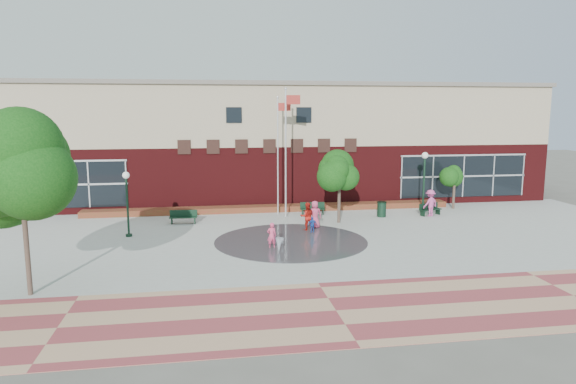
{
  "coord_description": "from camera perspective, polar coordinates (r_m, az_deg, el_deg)",
  "views": [
    {
      "loc": [
        -4.47,
        -24.05,
        7.16
      ],
      "look_at": [
        0.0,
        4.0,
        2.6
      ],
      "focal_mm": 32.0,
      "sensor_mm": 36.0,
      "label": 1
    }
  ],
  "objects": [
    {
      "name": "library_building",
      "position": [
        41.84,
        -2.92,
        5.66
      ],
      "size": [
        44.4,
        10.4,
        9.2
      ],
      "color": "#4B0E10",
      "rests_on": "ground"
    },
    {
      "name": "tree_mid",
      "position": [
        32.52,
        5.75,
        2.33
      ],
      "size": [
        2.72,
        2.72,
        4.59
      ],
      "color": "#423229",
      "rests_on": "ground"
    },
    {
      "name": "child_splash",
      "position": [
        26.83,
        -1.82,
        -4.85
      ],
      "size": [
        0.53,
        0.38,
        1.37
      ],
      "primitive_type": "imported",
      "rotation": [
        0.0,
        0.0,
        3.25
      ],
      "color": "#EA4573",
      "rests_on": "ground"
    },
    {
      "name": "tree_big_left",
      "position": [
        21.73,
        -27.66,
        2.94
      ],
      "size": [
        4.56,
        4.56,
        7.29
      ],
      "color": "#423229",
      "rests_on": "ground"
    },
    {
      "name": "child_blue",
      "position": [
        30.15,
        2.73,
        -3.67
      ],
      "size": [
        0.59,
        0.29,
        0.99
      ],
      "primitive_type": "imported",
      "rotation": [
        0.0,
        0.0,
        3.22
      ],
      "color": "#1F4DB2",
      "rests_on": "ground"
    },
    {
      "name": "tree_small_right",
      "position": [
        39.06,
        18.05,
        1.97
      ],
      "size": [
        2.09,
        2.09,
        3.57
      ],
      "color": "#423229",
      "rests_on": "ground"
    },
    {
      "name": "bench_left",
      "position": [
        33.22,
        -11.55,
        -3.02
      ],
      "size": [
        1.76,
        0.59,
        0.87
      ],
      "rotation": [
        0.0,
        0.0,
        -0.06
      ],
      "color": "black",
      "rests_on": "ground"
    },
    {
      "name": "flower_bed",
      "position": [
        36.63,
        -1.87,
        -2.16
      ],
      "size": [
        26.0,
        1.2,
        0.4
      ],
      "primitive_type": "cube",
      "color": "#A40B22",
      "rests_on": "ground"
    },
    {
      "name": "water_jet_a",
      "position": [
        26.16,
        -1.01,
        -6.77
      ],
      "size": [
        0.38,
        0.38,
        0.73
      ],
      "primitive_type": "cone",
      "rotation": [
        3.14,
        0.0,
        0.0
      ],
      "color": "white",
      "rests_on": "ground"
    },
    {
      "name": "bench_mid",
      "position": [
        35.42,
        2.75,
        -2.1
      ],
      "size": [
        1.74,
        0.63,
        0.85
      ],
      "rotation": [
        0.0,
        0.0,
        -0.1
      ],
      "color": "black",
      "rests_on": "ground"
    },
    {
      "name": "plaza_concrete",
      "position": [
        29.29,
        0.0,
        -5.02
      ],
      "size": [
        46.0,
        18.0,
        0.01
      ],
      "primitive_type": "cube",
      "color": "#A8A8A0",
      "rests_on": "ground"
    },
    {
      "name": "bench_right",
      "position": [
        36.47,
        15.51,
        -2.11
      ],
      "size": [
        1.71,
        0.95,
        0.83
      ],
      "rotation": [
        0.0,
        0.0,
        0.32
      ],
      "color": "black",
      "rests_on": "ground"
    },
    {
      "name": "splash_pad",
      "position": [
        28.33,
        0.32,
        -5.51
      ],
      "size": [
        8.4,
        8.4,
        0.01
      ],
      "primitive_type": "cylinder",
      "color": "#383A3D",
      "rests_on": "ground"
    },
    {
      "name": "ground",
      "position": [
        25.49,
        1.43,
        -7.2
      ],
      "size": [
        120.0,
        120.0,
        0.0
      ],
      "primitive_type": "plane",
      "color": "#666056",
      "rests_on": "ground"
    },
    {
      "name": "trash_can",
      "position": [
        35.18,
        10.36,
        -1.89
      ],
      "size": [
        0.64,
        0.64,
        1.05
      ],
      "color": "black",
      "rests_on": "ground"
    },
    {
      "name": "lamp_right",
      "position": [
        37.21,
        14.9,
        1.83
      ],
      "size": [
        0.45,
        0.45,
        4.25
      ],
      "color": "black",
      "rests_on": "ground"
    },
    {
      "name": "flagpole_right",
      "position": [
        33.96,
        -0.18,
        5.14
      ],
      "size": [
        0.99,
        0.48,
        8.6
      ],
      "rotation": [
        0.0,
        0.0,
        -0.41
      ],
      "color": "silver",
      "rests_on": "ground"
    },
    {
      "name": "adult_pink",
      "position": [
        31.34,
        3.0,
        -2.52
      ],
      "size": [
        0.86,
        0.6,
        1.69
      ],
      "primitive_type": "imported",
      "rotation": [
        0.0,
        0.0,
        3.07
      ],
      "color": "#CB4369",
      "rests_on": "ground"
    },
    {
      "name": "paver_band",
      "position": [
        19.02,
        5.36,
        -13.01
      ],
      "size": [
        46.0,
        6.0,
        0.01
      ],
      "primitive_type": "cube",
      "color": "#9B3B40",
      "rests_on": "ground"
    },
    {
      "name": "water_jet_b",
      "position": [
        27.45,
        -0.64,
        -6.0
      ],
      "size": [
        0.17,
        0.17,
        0.39
      ],
      "primitive_type": "cone",
      "rotation": [
        3.14,
        0.0,
        0.0
      ],
      "color": "white",
      "rests_on": "ground"
    },
    {
      "name": "adult_red",
      "position": [
        30.71,
        2.13,
        -2.73
      ],
      "size": [
        0.84,
        0.66,
        1.71
      ],
      "primitive_type": "imported",
      "rotation": [
        0.0,
        0.0,
        3.15
      ],
      "color": "#B51A12",
      "rests_on": "ground"
    },
    {
      "name": "person_bench",
      "position": [
        36.07,
        15.53,
        -1.19
      ],
      "size": [
        1.35,
        1.08,
        1.82
      ],
      "primitive_type": "imported",
      "rotation": [
        0.0,
        0.0,
        3.54
      ],
      "color": "#CF4C93",
      "rests_on": "ground"
    },
    {
      "name": "lamp_left",
      "position": [
        30.29,
        -17.45,
        -0.49
      ],
      "size": [
        0.4,
        0.4,
        3.74
      ],
      "color": "black",
      "rests_on": "ground"
    },
    {
      "name": "flagpole_left",
      "position": [
        34.88,
        -1.07,
        4.72
      ],
      "size": [
        0.94,
        0.22,
        8.06
      ],
      "rotation": [
        0.0,
        0.0,
        -0.16
      ],
      "color": "silver",
      "rests_on": "ground"
    }
  ]
}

